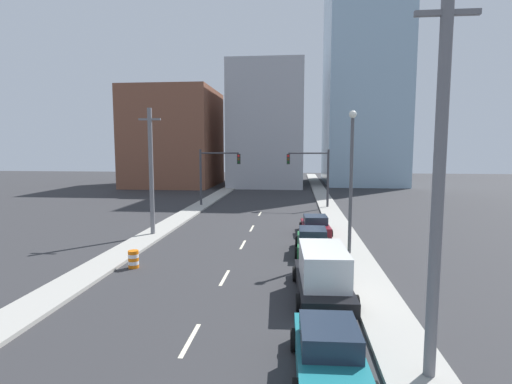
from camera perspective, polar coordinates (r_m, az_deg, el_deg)
sidewalk_left at (r=51.17m, az=-6.07°, el=-0.82°), size 2.02×92.99×0.17m
sidewalk_right at (r=50.21m, az=9.69°, el=-1.01°), size 2.02×92.99×0.17m
lane_stripe_at_9m at (r=14.52m, az=-9.37°, el=-20.10°), size 0.16×2.40×0.01m
lane_stripe_at_16m at (r=20.39m, az=-4.50°, el=-12.09°), size 0.16×2.40×0.01m
lane_stripe_at_23m at (r=26.88m, az=-1.89°, el=-7.52°), size 0.16×2.40×0.01m
lane_stripe_at_28m at (r=32.13m, az=-0.60°, el=-5.21°), size 0.16×2.40×0.01m
lane_stripe_at_35m at (r=39.12m, az=0.57°, el=-3.12°), size 0.16×2.40×0.01m
building_brick_left at (r=69.96m, az=-11.53°, el=7.55°), size 14.00×16.00×16.12m
building_office_center at (r=71.08m, az=1.78°, el=9.23°), size 12.00×20.00×20.03m
building_glass_right at (r=77.00m, az=15.04°, el=16.63°), size 13.00×20.00×40.92m
traffic_signal_left at (r=43.76m, az=-6.30°, el=3.21°), size 4.51×0.35×6.26m
traffic_signal_right at (r=42.84m, az=8.57°, el=3.11°), size 4.51×0.35×6.26m
utility_pole_right_near at (r=11.55m, az=24.61°, el=0.73°), size 1.60×0.32×10.62m
utility_pole_left_mid at (r=29.79m, az=-14.75°, el=2.88°), size 1.60×0.32×9.26m
traffic_barrel at (r=22.75m, az=-17.10°, el=-9.16°), size 0.56×0.56×0.95m
street_lamp at (r=24.05m, az=13.45°, el=2.63°), size 0.44×0.44×8.58m
sedan_teal at (r=12.30m, az=10.37°, el=-21.64°), size 2.22×4.55×1.53m
box_truck_black at (r=17.86m, az=9.52°, el=-11.38°), size 2.64×5.94×2.19m
sedan_green at (r=24.83m, az=8.07°, el=-7.08°), size 2.14×4.54×1.55m
sedan_maroon at (r=30.25m, az=8.47°, el=-4.78°), size 2.36×4.44×1.40m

